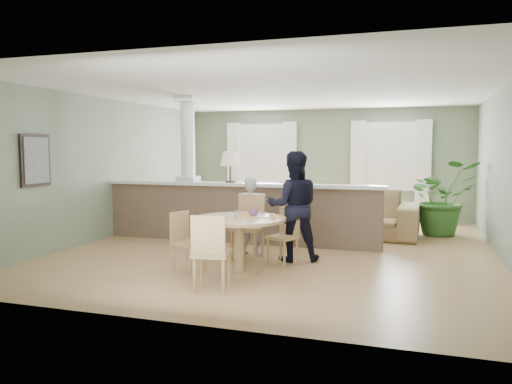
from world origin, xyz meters
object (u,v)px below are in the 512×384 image
(chair_side, at_px, (185,239))
(child_person, at_px, (251,216))
(chair_far_boy, at_px, (249,223))
(man_person, at_px, (294,206))
(houseplant, at_px, (442,198))
(dining_table, at_px, (240,229))
(chair_far_man, at_px, (285,233))
(sofa, at_px, (336,212))
(chair_near, at_px, (211,250))

(chair_side, distance_m, child_person, 1.41)
(chair_far_boy, distance_m, man_person, 0.75)
(chair_far_boy, xyz_separation_m, chair_side, (-0.60, -1.04, -0.10))
(chair_far_boy, relative_size, child_person, 0.79)
(child_person, distance_m, man_person, 0.79)
(chair_side, bearing_deg, man_person, -31.83)
(houseplant, relative_size, chair_far_boy, 1.48)
(dining_table, distance_m, child_person, 1.20)
(chair_far_man, relative_size, man_person, 0.50)
(chair_far_boy, height_order, man_person, man_person)
(chair_far_man, xyz_separation_m, man_person, (0.06, 0.26, 0.38))
(child_person, bearing_deg, chair_side, 74.37)
(sofa, height_order, dining_table, sofa)
(chair_far_boy, xyz_separation_m, child_person, (-0.06, 0.25, 0.08))
(sofa, height_order, man_person, man_person)
(child_person, bearing_deg, chair_near, 103.03)
(chair_far_boy, xyz_separation_m, man_person, (0.69, 0.10, 0.29))
(sofa, height_order, child_person, child_person)
(dining_table, bearing_deg, sofa, 77.48)
(man_person, bearing_deg, child_person, -30.58)
(child_person, xyz_separation_m, man_person, (0.75, -0.15, 0.21))
(houseplant, relative_size, chair_near, 1.57)
(chair_side, xyz_separation_m, man_person, (1.29, 1.14, 0.38))
(child_person, bearing_deg, sofa, -106.05)
(chair_far_man, bearing_deg, chair_side, -121.53)
(dining_table, height_order, chair_far_boy, chair_far_boy)
(sofa, distance_m, chair_far_boy, 2.78)
(man_person, bearing_deg, chair_side, 22.31)
(dining_table, height_order, chair_side, dining_table)
(sofa, xyz_separation_m, dining_table, (-0.78, -3.53, 0.16))
(chair_far_man, relative_size, chair_side, 1.01)
(chair_far_boy, height_order, child_person, child_person)
(chair_near, xyz_separation_m, chair_side, (-0.76, 0.88, -0.06))
(houseplant, height_order, chair_far_man, houseplant)
(chair_far_man, distance_m, man_person, 0.46)
(houseplant, relative_size, child_person, 1.17)
(sofa, bearing_deg, dining_table, -100.70)
(houseplant, bearing_deg, chair_side, -129.81)
(chair_far_boy, height_order, chair_near, chair_far_boy)
(houseplant, distance_m, dining_table, 5.03)
(sofa, bearing_deg, chair_side, -111.34)
(sofa, bearing_deg, chair_far_boy, -108.34)
(chair_far_boy, distance_m, chair_near, 1.93)
(houseplant, bearing_deg, sofa, -162.26)
(houseplant, height_order, man_person, man_person)
(sofa, distance_m, child_person, 2.57)
(houseplant, distance_m, chair_near, 5.89)
(chair_side, xyz_separation_m, child_person, (0.54, 1.29, 0.17))
(houseplant, xyz_separation_m, child_person, (-3.03, -3.00, -0.11))
(dining_table, relative_size, man_person, 0.77)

